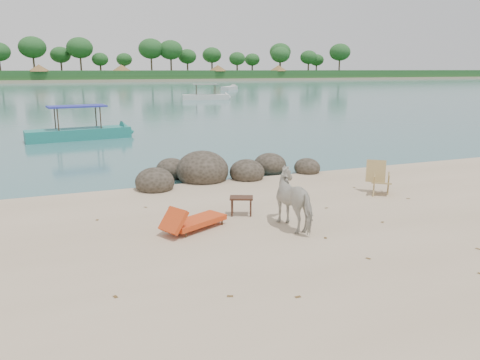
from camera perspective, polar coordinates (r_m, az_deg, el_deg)
The scene contains 12 objects.
water at distance 98.09m, azimuth -18.86°, elevation 10.62°, with size 400.00×400.00×0.00m, color #386D71.
far_shore at distance 178.01m, azimuth -20.17°, elevation 11.45°, with size 420.00×90.00×1.40m, color tan.
far_scenery at distance 144.69m, azimuth -19.89°, elevation 12.46°, with size 420.00×18.00×9.50m.
boulders at distance 15.41m, azimuth -3.02°, elevation 1.01°, with size 6.43×2.94×1.26m.
cow at distance 10.60m, azimuth 6.95°, elevation -2.48°, with size 0.70×1.54×1.30m, color beige.
side_table at distance 11.48m, azimuth 0.17°, elevation -3.33°, with size 0.56×0.36×0.46m, color #382216, non-canonical shape.
lounge_chair at distance 10.56m, azimuth -5.26°, elevation -4.75°, with size 1.71×0.60×0.51m, color red, non-canonical shape.
deck_chair at distance 13.92m, azimuth 16.88°, elevation 0.10°, with size 0.60×0.66×0.94m, color tan, non-canonical shape.
boat_near at distance 25.71m, azimuth -19.24°, elevation 7.93°, with size 5.81×1.31×2.84m, color #1F7D74, non-canonical shape.
boat_mid at distance 56.75m, azimuth -4.23°, elevation 11.29°, with size 6.12×1.38×2.98m, color silver, non-canonical shape.
boat_far at distance 82.93m, azimuth -1.29°, elevation 11.20°, with size 6.37×1.43×0.74m, color silver, non-canonical shape.
dead_leaves at distance 10.45m, azimuth 7.74°, elevation -6.46°, with size 8.39×6.33×0.00m.
Camera 1 is at (-4.63, -7.91, 3.53)m, focal length 35.00 mm.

